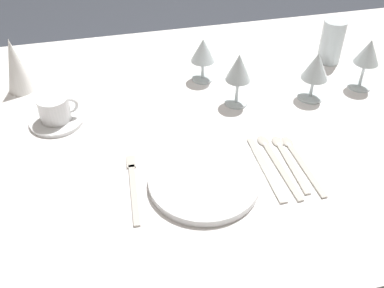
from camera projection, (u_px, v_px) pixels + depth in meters
name	position (u px, v px, depth m)	size (l,w,h in m)	color
ground_plane	(191.00, 282.00, 1.65)	(6.00, 6.00, 0.00)	#383D47
dining_table	(191.00, 147.00, 1.23)	(1.80, 1.11, 0.74)	white
dinner_plate	(204.00, 182.00, 1.00)	(0.25, 0.25, 0.02)	white
fork_outer	(133.00, 185.00, 1.00)	(0.03, 0.22, 0.00)	beige
dinner_knife	(266.00, 170.00, 1.04)	(0.02, 0.22, 0.00)	beige
spoon_soup	(274.00, 158.00, 1.07)	(0.03, 0.23, 0.01)	beige
spoon_dessert	(286.00, 156.00, 1.07)	(0.03, 0.20, 0.01)	beige
spoon_tea	(298.00, 158.00, 1.07)	(0.03, 0.22, 0.01)	beige
saucer_left	(57.00, 120.00, 1.18)	(0.14, 0.14, 0.01)	white
coffee_cup_left	(55.00, 108.00, 1.15)	(0.10, 0.08, 0.06)	white
wine_glass_centre	(316.00, 68.00, 1.21)	(0.07, 0.07, 0.14)	silver
wine_glass_left	(203.00, 52.00, 1.28)	(0.07, 0.07, 0.13)	silver
wine_glass_right	(239.00, 70.00, 1.18)	(0.07, 0.07, 0.15)	silver
wine_glass_far	(368.00, 54.00, 1.24)	(0.07, 0.07, 0.15)	silver
drink_tumbler	(331.00, 44.00, 1.39)	(0.07, 0.07, 0.14)	silver
napkin_folded	(16.00, 65.00, 1.25)	(0.08, 0.08, 0.16)	white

